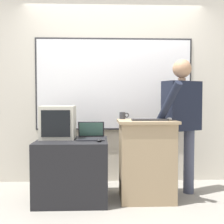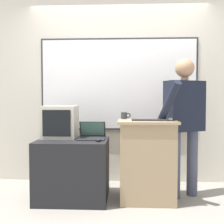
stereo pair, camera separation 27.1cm
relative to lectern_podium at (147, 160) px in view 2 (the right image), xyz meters
The scene contains 11 objects.
ground_plane 0.74m from the lectern_podium, 127.70° to the right, with size 30.00×30.00×0.00m, color gray.
back_wall 1.25m from the lectern_podium, 113.22° to the left, with size 6.40×0.17×2.70m.
lectern_podium is the anchor object (origin of this frame).
side_desk 0.87m from the lectern_podium, behind, with size 0.81×0.67×0.70m.
person_presenter 0.69m from the lectern_podium, 18.32° to the left, with size 0.63×0.68×1.66m.
laptop 0.72m from the lectern_podium, behind, with size 0.32×0.30×0.20m.
wireless_keyboard 0.48m from the lectern_podium, 72.53° to the right, with size 0.40×0.12×0.02m.
computer_mouse_by_laptop 0.62m from the lectern_podium, 167.21° to the right, with size 0.06×0.10×0.03m.
computer_mouse_by_keyboard 0.54m from the lectern_podium, 11.99° to the right, with size 0.06×0.10×0.03m.
crt_monitor 1.14m from the lectern_podium, behind, with size 0.40×0.38×0.39m.
coffee_mug 0.60m from the lectern_podium, 143.78° to the left, with size 0.12×0.07×0.08m.
Camera 2 is at (0.09, -2.78, 1.18)m, focal length 45.00 mm.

